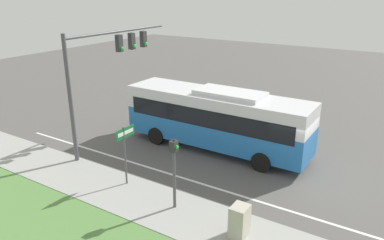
# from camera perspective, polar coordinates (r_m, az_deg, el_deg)

# --- Properties ---
(ground_plane) EXTENTS (80.00, 80.00, 0.00)m
(ground_plane) POSITION_cam_1_polar(r_m,az_deg,el_deg) (18.95, 15.87, -7.42)
(ground_plane) COLOR #565451
(sidewalk) EXTENTS (2.80, 80.00, 0.12)m
(sidewalk) POSITION_cam_1_polar(r_m,az_deg,el_deg) (13.88, 7.93, -17.41)
(sidewalk) COLOR #9E9E99
(sidewalk) RESTS_ON ground_plane
(lane_divider_near) EXTENTS (0.14, 30.00, 0.01)m
(lane_divider_near) POSITION_cam_1_polar(r_m,az_deg,el_deg) (15.93, 11.94, -12.57)
(lane_divider_near) COLOR silver
(lane_divider_near) RESTS_ON ground_plane
(bus) EXTENTS (2.68, 10.13, 3.38)m
(bus) POSITION_cam_1_polar(r_m,az_deg,el_deg) (19.96, 3.75, 0.56)
(bus) COLOR #236BB7
(bus) RESTS_ON ground_plane
(signal_gantry) EXTENTS (7.49, 0.41, 6.40)m
(signal_gantry) POSITION_cam_1_polar(r_m,az_deg,el_deg) (20.19, -12.79, 8.82)
(signal_gantry) COLOR #4C4C51
(signal_gantry) RESTS_ON ground_plane
(pedestrian_signal) EXTENTS (0.28, 0.34, 2.97)m
(pedestrian_signal) POSITION_cam_1_polar(r_m,az_deg,el_deg) (14.35, -2.74, -6.66)
(pedestrian_signal) COLOR #4C4C51
(pedestrian_signal) RESTS_ON ground_plane
(street_sign) EXTENTS (1.12, 0.08, 2.79)m
(street_sign) POSITION_cam_1_polar(r_m,az_deg,el_deg) (16.40, -10.13, -3.84)
(street_sign) COLOR #4C4C51
(street_sign) RESTS_ON ground_plane
(utility_cabinet) EXTENTS (0.68, 0.56, 1.19)m
(utility_cabinet) POSITION_cam_1_polar(r_m,az_deg,el_deg) (13.52, 7.24, -15.07)
(utility_cabinet) COLOR #B7B29E
(utility_cabinet) RESTS_ON sidewalk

